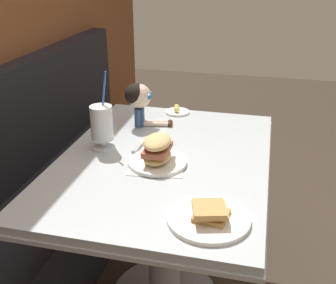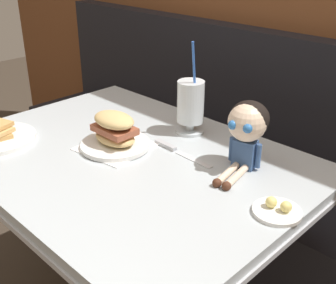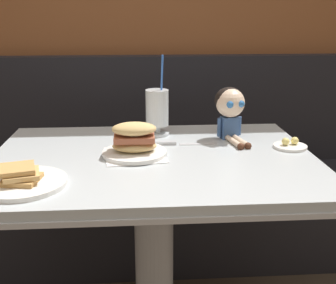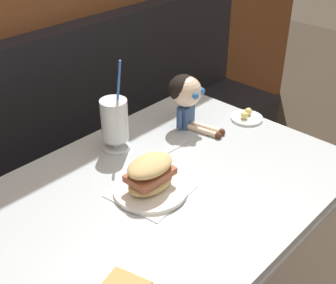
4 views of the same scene
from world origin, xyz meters
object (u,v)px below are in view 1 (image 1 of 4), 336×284
toast_plate (209,217)px  butter_knife (140,145)px  milkshake_glass (102,125)px  seated_doll (139,98)px  butter_saucer (177,111)px  sandwich_plate (157,153)px

toast_plate → butter_knife: 0.58m
butter_knife → milkshake_glass: bearing=111.5°
milkshake_glass → seated_doll: milkshake_glass is taller
seated_doll → toast_plate: bearing=-148.0°
milkshake_glass → butter_saucer: size_ratio=2.63×
milkshake_glass → sandwich_plate: 0.27m
butter_knife → seated_doll: 0.26m
butter_saucer → butter_knife: bearing=170.9°
milkshake_glass → butter_saucer: 0.52m
milkshake_glass → butter_knife: size_ratio=1.34×
toast_plate → butter_knife: toast_plate is taller
sandwich_plate → butter_knife: size_ratio=0.95×
toast_plate → butter_saucer: 0.92m
toast_plate → seated_doll: 0.81m
butter_saucer → butter_knife: butter_saucer is taller
sandwich_plate → seated_doll: (0.36, 0.18, 0.08)m
milkshake_glass → sandwich_plate: (-0.09, -0.25, -0.05)m
sandwich_plate → seated_doll: size_ratio=0.98×
butter_knife → seated_doll: seated_doll is taller
toast_plate → sandwich_plate: (0.32, 0.24, 0.03)m
sandwich_plate → butter_knife: sandwich_plate is taller
toast_plate → butter_knife: bearing=37.8°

